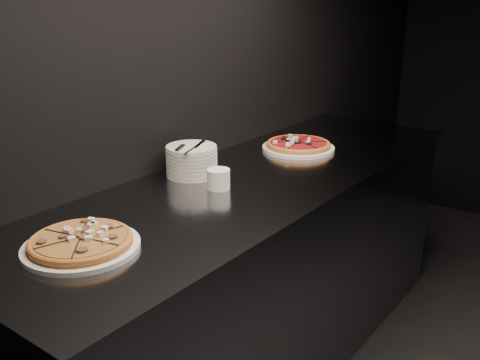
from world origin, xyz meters
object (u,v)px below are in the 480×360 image
Objects in this scene: ramekin at (218,178)px; pizza_mushroom at (81,243)px; pizza_tomato at (298,145)px; cutlery at (190,146)px; counter at (258,273)px; plate_stack at (192,160)px.

pizza_mushroom is at bearing -89.13° from ramekin.
pizza_tomato is (-0.05, 1.31, 0.00)m from pizza_mushroom.
cutlery is at bearing 165.63° from ramekin.
pizza_tomato is 1.80× the size of cutlery.
ramekin reaches higher than pizza_tomato.
counter is 27.47× the size of ramekin.
counter is 6.16× the size of pizza_tomato.
cutlery reaches higher than ramekin.
counter is at bearing 82.26° from ramekin.
pizza_tomato is at bearing 99.47° from counter.
counter is 0.65m from cutlery.
pizza_tomato is 0.62m from plate_stack.
counter is 11.08× the size of cutlery.
pizza_tomato is at bearing 92.22° from pizza_mushroom.
plate_stack is 0.94× the size of cutlery.
cutlery is at bearing -140.27° from counter.
counter is 0.55m from ramekin.
cutlery is (-0.20, 0.69, 0.11)m from pizza_mushroom.
plate_stack is at bearing -104.48° from pizza_tomato.
pizza_mushroom is at bearing -91.38° from counter.
pizza_mushroom is 0.92× the size of pizza_tomato.
pizza_mushroom is 0.74m from plate_stack.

